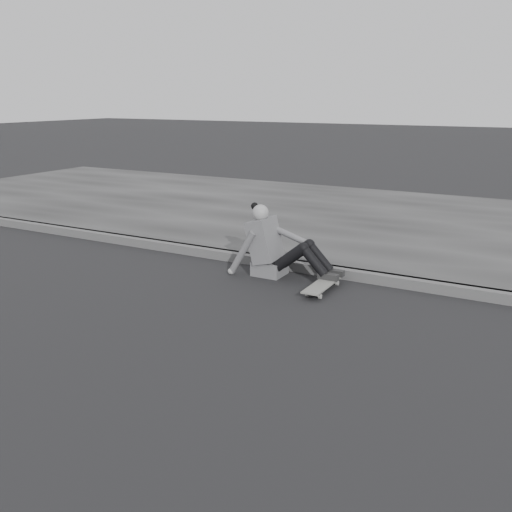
# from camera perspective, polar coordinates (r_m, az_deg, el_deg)

# --- Properties ---
(ground) EXTENTS (80.00, 80.00, 0.00)m
(ground) POSITION_cam_1_polar(r_m,az_deg,el_deg) (4.26, 19.26, -15.01)
(ground) COLOR black
(ground) RESTS_ON ground
(curb) EXTENTS (24.00, 0.16, 0.12)m
(curb) POSITION_cam_1_polar(r_m,az_deg,el_deg) (6.60, 23.20, -3.75)
(curb) COLOR #4C4C4C
(curb) RESTS_ON ground
(skateboard) EXTENTS (0.20, 0.78, 0.09)m
(skateboard) POSITION_cam_1_polar(r_m,az_deg,el_deg) (6.44, 6.69, -2.87)
(skateboard) COLOR gray
(skateboard) RESTS_ON ground
(seated_woman) EXTENTS (1.38, 0.46, 0.88)m
(seated_woman) POSITION_cam_1_polar(r_m,az_deg,el_deg) (6.87, 1.86, 0.91)
(seated_woman) COLOR #57575A
(seated_woman) RESTS_ON ground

